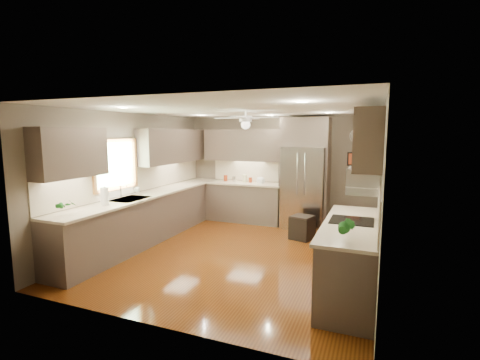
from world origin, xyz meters
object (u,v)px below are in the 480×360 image
Objects in this scene: potted_plant_left at (67,205)px; bowl at (260,182)px; canister_c at (245,179)px; soap_bottle at (138,190)px; potted_plant_right at (347,227)px; refrigerator at (305,175)px; canister_b at (234,179)px; paper_towel at (105,197)px; canister_a at (226,178)px; canister_d at (250,180)px; stool at (302,227)px; microwave at (363,180)px.

potted_plant_left reaches higher than bowl.
potted_plant_left is (-1.20, -4.06, 0.06)m from canister_c.
potted_plant_right is at bearing -21.13° from soap_bottle.
refrigerator is at bearing 56.58° from potted_plant_left.
bowl is at bearing 1.02° from canister_b.
potted_plant_right is 3.89m from paper_towel.
canister_a is 2.44m from soap_bottle.
refrigerator is at bearing -1.70° from canister_b.
canister_d reaches higher than bowl.
stool is 3.76m from paper_towel.
paper_towel is (-0.70, -3.31, 0.06)m from canister_a.
microwave is (4.11, -0.47, 0.45)m from soap_bottle.
microwave is 1.10× the size of stool.
canister_a is 0.63m from canister_d.
canister_b is 0.06× the size of refrigerator.
potted_plant_right reaches higher than soap_bottle.
microwave is (2.64, -2.80, 0.48)m from canister_d.
canister_c is 0.34× the size of microwave.
canister_b is 0.67m from bowl.
refrigerator reaches higher than canister_b.
paper_towel is (-3.97, -0.55, -0.40)m from microwave.
stool is (2.09, -0.94, -0.78)m from canister_a.
canister_b is at bearing 137.84° from microwave.
bowl is at bearing 53.03° from soap_bottle.
canister_d is 0.41× the size of potted_plant_left.
stool is at bearing 122.92° from microwave.
canister_d is 1.33m from refrigerator.
potted_plant_right is (3.99, -1.54, 0.06)m from soap_bottle.
paper_towel reaches higher than canister_c.
potted_plant_left is 0.54× the size of microwave.
canister_c is 4.67m from potted_plant_right.
canister_b reaches higher than bowl.
paper_towel is at bearing 172.27° from potted_plant_right.
potted_plant_right reaches higher than stool.
canister_d is at bearing 4.08° from canister_a.
canister_a is 0.62× the size of bowl.
stool is (1.46, -0.98, -0.76)m from canister_d.
potted_plant_left is at bearing -161.93° from microwave.
refrigerator is at bearing 99.54° from stool.
canister_a is 1.09× the size of canister_b.
bowl is at bearing 130.61° from microwave.
potted_plant_left is at bearing -89.75° from paper_towel.
potted_plant_right reaches higher than canister_d.
paper_towel reaches higher than soap_bottle.
canister_b reaches higher than canister_d.
potted_plant_right reaches higher than canister_c.
paper_towel reaches higher than bowl.
soap_bottle is 0.57× the size of paper_towel.
canister_b is (0.22, 0.00, -0.01)m from canister_a.
refrigerator is 4.45× the size of microwave.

